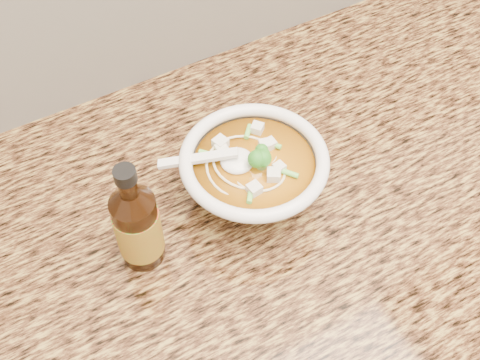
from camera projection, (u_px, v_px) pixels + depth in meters
cabinet at (340, 305)px, 1.22m from camera, size 4.00×0.65×0.86m
counter_slab at (381, 166)px, 0.86m from camera, size 4.00×0.68×0.04m
soup_bowl at (254, 176)px, 0.77m from camera, size 0.20×0.19×0.10m
hot_sauce_bottle at (137, 226)px, 0.70m from camera, size 0.07×0.07×0.17m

